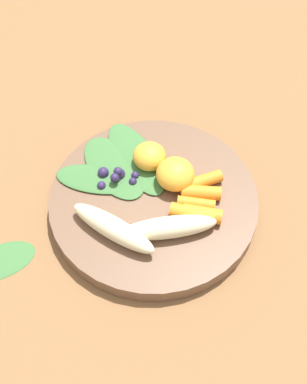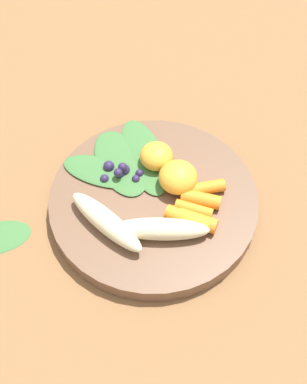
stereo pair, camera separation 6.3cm
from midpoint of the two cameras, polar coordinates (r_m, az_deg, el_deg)
ground_plane at (r=0.65m, az=-2.74°, el=-1.88°), size 2.40×2.40×0.00m
bowl at (r=0.64m, az=-2.78°, el=-1.31°), size 0.27×0.27×0.02m
banana_peeled_left at (r=0.59m, az=-1.29°, el=-4.29°), size 0.11×0.08×0.03m
banana_peeled_right at (r=0.60m, az=-7.64°, el=-4.31°), size 0.06×0.12×0.03m
orange_segment_near at (r=0.65m, az=-3.20°, el=3.91°), size 0.04×0.04×0.03m
orange_segment_far at (r=0.63m, az=-0.50°, el=2.05°), size 0.05×0.05×0.04m
carrot_front at (r=0.61m, az=1.53°, el=-2.74°), size 0.05×0.06×0.02m
carrot_mid_left at (r=0.61m, az=2.66°, el=-2.75°), size 0.05×0.05×0.02m
carrot_mid_right at (r=0.62m, az=2.04°, el=-1.51°), size 0.04×0.04×0.01m
carrot_rear at (r=0.63m, az=2.64°, el=-0.25°), size 0.05×0.05×0.02m
carrot_small at (r=0.64m, az=2.58°, el=0.99°), size 0.06×0.03×0.02m
blueberry_pile at (r=0.65m, az=-7.16°, el=1.62°), size 0.05×0.05×0.02m
coconut_shred_patch at (r=0.67m, az=-7.55°, el=2.84°), size 0.05×0.05×0.00m
kale_leaf_left at (r=0.67m, az=-4.69°, el=3.74°), size 0.08×0.14×0.00m
kale_leaf_right at (r=0.67m, az=-7.24°, el=2.65°), size 0.07×0.12×0.00m
kale_leaf_rear at (r=0.66m, az=-9.35°, el=1.30°), size 0.10×0.11×0.00m
kale_leaf_stray at (r=0.65m, az=-19.82°, el=-7.58°), size 0.10×0.07×0.01m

